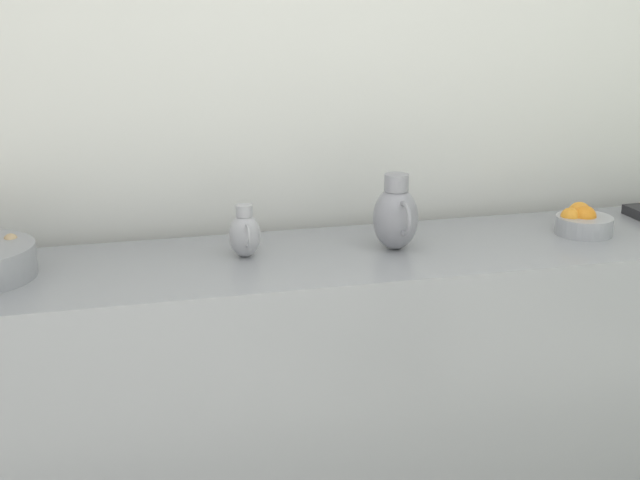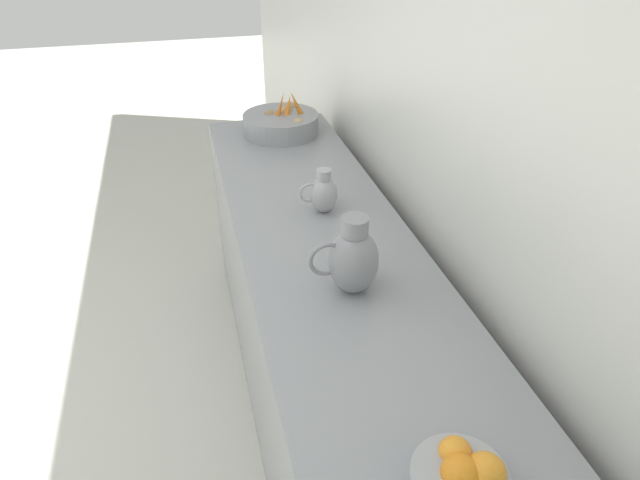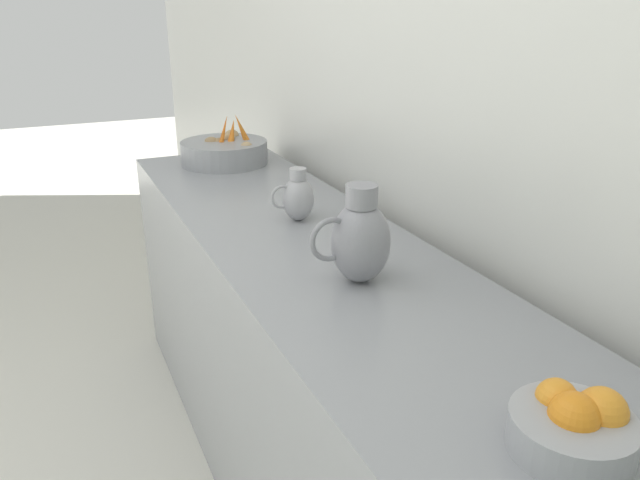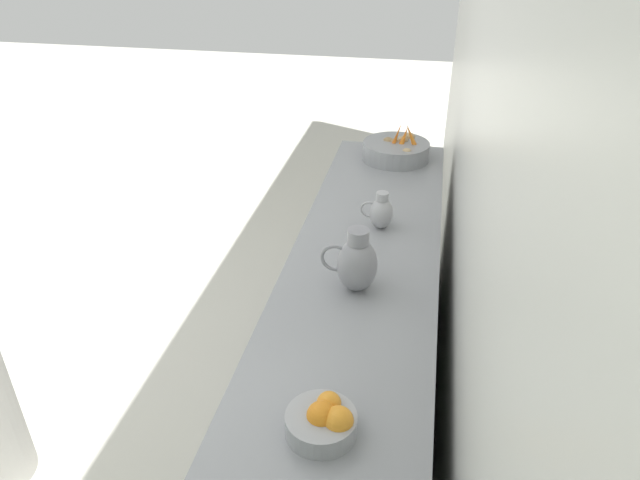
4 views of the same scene
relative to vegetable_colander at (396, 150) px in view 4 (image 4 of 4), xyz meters
The scene contains 7 objects.
ground_plane 2.24m from the vegetable_colander, 38.69° to the left, with size 15.69×15.69×0.00m, color beige.
tile_wall_left 1.86m from the vegetable_colander, 102.21° to the left, with size 0.10×8.72×3.00m, color silver.
prep_counter 1.35m from the vegetable_colander, 88.17° to the left, with size 0.61×2.96×0.92m, color gray.
vegetable_colander is the anchor object (origin of this frame).
orange_bowl 2.02m from the vegetable_colander, 89.17° to the left, with size 0.20×0.20×0.10m.
metal_pitcher_tall 1.33m from the vegetable_colander, 88.19° to the left, with size 0.21×0.15×0.25m.
metal_pitcher_short 0.83m from the vegetable_colander, 89.92° to the left, with size 0.15×0.10×0.17m.
Camera 4 is at (-1.75, 1.86, 2.18)m, focal length 32.63 mm.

